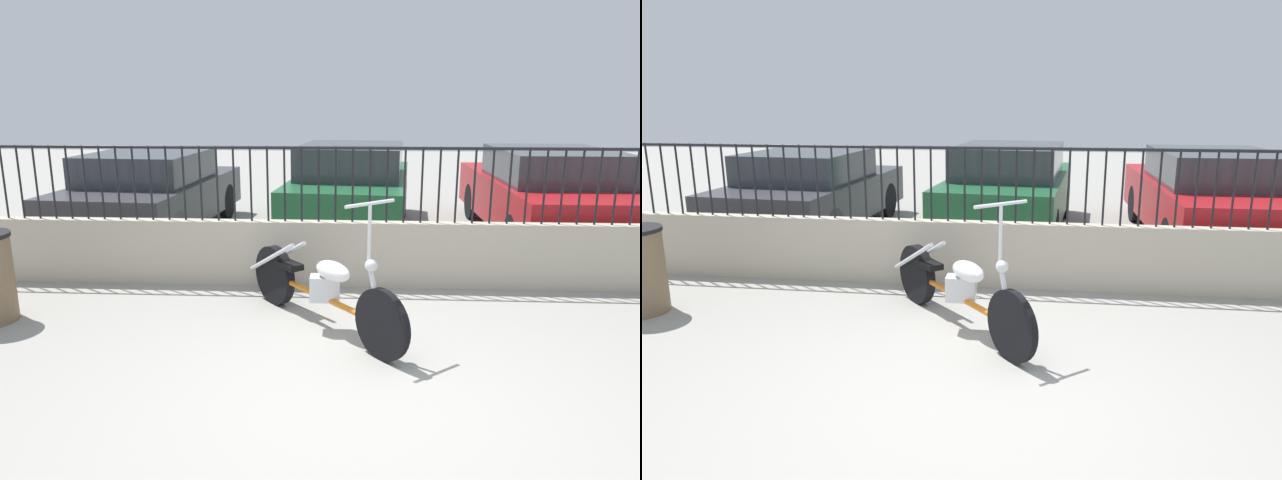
# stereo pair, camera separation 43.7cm
# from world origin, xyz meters

# --- Properties ---
(ground_plane) EXTENTS (40.00, 40.00, 0.00)m
(ground_plane) POSITION_xyz_m (0.00, 0.00, 0.00)
(ground_plane) COLOR gray
(low_wall) EXTENTS (10.32, 0.18, 0.77)m
(low_wall) POSITION_xyz_m (0.00, 2.61, 0.38)
(low_wall) COLOR #B2A893
(low_wall) RESTS_ON ground_plane
(fence_railing) EXTENTS (10.32, 0.04, 0.86)m
(fence_railing) POSITION_xyz_m (0.00, 2.61, 1.34)
(fence_railing) COLOR black
(fence_railing) RESTS_ON low_wall
(motorcycle_orange) EXTENTS (1.61, 1.91, 1.34)m
(motorcycle_orange) POSITION_xyz_m (-0.36, 1.39, 0.40)
(motorcycle_orange) COLOR black
(motorcycle_orange) RESTS_ON ground_plane
(car_dark_grey) EXTENTS (2.09, 4.07, 1.33)m
(car_dark_grey) POSITION_xyz_m (-3.21, 5.07, 0.67)
(car_dark_grey) COLOR black
(car_dark_grey) RESTS_ON ground_plane
(car_green) EXTENTS (2.16, 4.21, 1.43)m
(car_green) POSITION_xyz_m (-0.00, 5.45, 0.72)
(car_green) COLOR black
(car_green) RESTS_ON ground_plane
(car_red) EXTENTS (1.82, 4.49, 1.41)m
(car_red) POSITION_xyz_m (3.02, 5.10, 0.71)
(car_red) COLOR black
(car_red) RESTS_ON ground_plane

